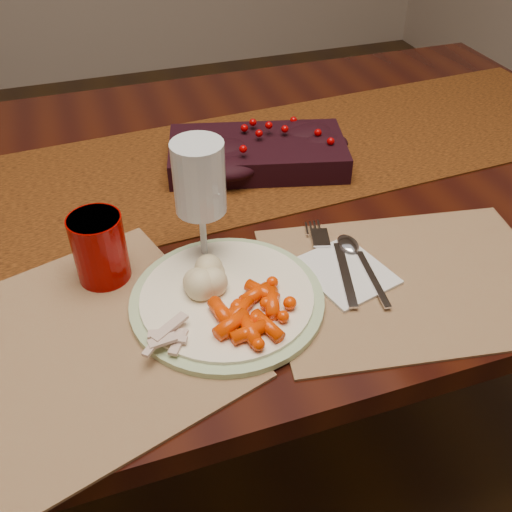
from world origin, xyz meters
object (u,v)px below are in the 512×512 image
object	(u,v)px
baby_carrots	(244,314)
napkin	(345,272)
dinner_plate	(227,299)
mashed_potatoes	(211,272)
placemat_main	(411,280)
dining_table	(203,335)
wine_glass	(201,207)
red_cup	(100,248)
turkey_shreds	(166,334)
centerpiece	(257,149)

from	to	relation	value
baby_carrots	napkin	bearing A→B (deg)	18.32
dinner_plate	mashed_potatoes	size ratio (longest dim) A/B	3.55
placemat_main	mashed_potatoes	size ratio (longest dim) A/B	5.46
placemat_main	baby_carrots	size ratio (longest dim) A/B	4.10
dining_table	wine_glass	world-z (taller)	wine_glass
red_cup	baby_carrots	bearing A→B (deg)	-45.39
turkey_shreds	baby_carrots	bearing A→B (deg)	0.18
mashed_potatoes	red_cup	xyz separation A→B (m)	(-0.14, 0.08, 0.02)
dining_table	dinner_plate	bearing A→B (deg)	-93.55
dinner_plate	turkey_shreds	xyz separation A→B (m)	(-0.09, -0.05, 0.01)
mashed_potatoes	dining_table	bearing A→B (deg)	83.33
placemat_main	dining_table	bearing A→B (deg)	135.64
placemat_main	dinner_plate	bearing A→B (deg)	-178.85
baby_carrots	mashed_potatoes	size ratio (longest dim) A/B	1.33
turkey_shreds	centerpiece	bearing A→B (deg)	57.22
dinner_plate	turkey_shreds	world-z (taller)	turkey_shreds
dining_table	wine_glass	size ratio (longest dim) A/B	9.02
wine_glass	baby_carrots	bearing A→B (deg)	-84.64
dinner_plate	red_cup	world-z (taller)	red_cup
mashed_potatoes	napkin	distance (m)	0.20
dinner_plate	baby_carrots	xyz separation A→B (m)	(0.01, -0.05, 0.02)
red_cup	dining_table	bearing A→B (deg)	47.78
turkey_shreds	dining_table	bearing A→B (deg)	72.21
turkey_shreds	napkin	bearing A→B (deg)	11.80
baby_carrots	napkin	size ratio (longest dim) A/B	0.78
dining_table	baby_carrots	size ratio (longest dim) A/B	18.06
red_cup	wine_glass	bearing A→B (deg)	-4.59
centerpiece	turkey_shreds	distance (m)	0.47
centerpiece	mashed_potatoes	distance (m)	0.36
centerpiece	dinner_plate	distance (m)	0.38
napkin	red_cup	xyz separation A→B (m)	(-0.33, 0.11, 0.05)
placemat_main	red_cup	xyz separation A→B (m)	(-0.42, 0.15, 0.05)
baby_carrots	centerpiece	bearing A→B (deg)	69.01
wine_glass	dinner_plate	bearing A→B (deg)	-86.71
centerpiece	placemat_main	world-z (taller)	centerpiece
centerpiece	turkey_shreds	size ratio (longest dim) A/B	5.19
placemat_main	centerpiece	bearing A→B (deg)	114.96
dining_table	turkey_shreds	distance (m)	0.54
dining_table	placemat_main	distance (m)	0.56
baby_carrots	mashed_potatoes	distance (m)	0.08
baby_carrots	mashed_potatoes	world-z (taller)	mashed_potatoes
dining_table	dinner_plate	distance (m)	0.49
dinner_plate	mashed_potatoes	world-z (taller)	mashed_potatoes
placemat_main	red_cup	world-z (taller)	red_cup
centerpiece	wine_glass	xyz separation A→B (m)	(-0.16, -0.24, 0.06)
placemat_main	red_cup	size ratio (longest dim) A/B	4.00
dining_table	mashed_potatoes	size ratio (longest dim) A/B	24.01
dining_table	mashed_potatoes	world-z (taller)	mashed_potatoes
mashed_potatoes	centerpiece	bearing A→B (deg)	61.09
baby_carrots	wine_glass	bearing A→B (deg)	95.36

